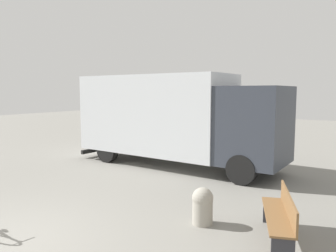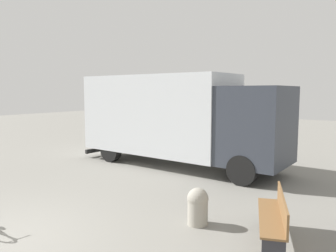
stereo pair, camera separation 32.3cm
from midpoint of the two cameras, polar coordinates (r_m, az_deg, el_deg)
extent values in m
cube|color=silver|center=(12.06, -2.85, 2.16)|extent=(5.67, 2.40, 2.78)
cube|color=#333842|center=(10.26, 14.00, 0.13)|extent=(1.90, 2.23, 2.36)
cube|color=black|center=(14.16, -12.08, -3.85)|extent=(0.14, 2.18, 0.16)
cylinder|color=black|center=(11.35, 15.60, -5.38)|extent=(0.87, 0.30, 0.87)
cylinder|color=black|center=(9.55, 11.73, -7.43)|extent=(0.87, 0.30, 0.87)
cylinder|color=black|center=(13.94, -5.43, -3.08)|extent=(0.87, 0.30, 0.87)
cylinder|color=black|center=(12.52, -11.23, -4.22)|extent=(0.87, 0.30, 0.87)
cube|color=brown|center=(6.16, 16.99, -14.63)|extent=(1.03, 1.88, 0.04)
cube|color=brown|center=(6.11, 18.79, -12.99)|extent=(0.69, 1.75, 0.41)
cube|color=#2D2D33|center=(7.07, 16.37, -14.08)|extent=(0.34, 0.17, 0.48)
cylinder|color=#9E998C|center=(6.75, 4.62, -14.55)|extent=(0.41, 0.41, 0.53)
sphere|color=#9E998C|center=(6.67, 4.64, -12.41)|extent=(0.43, 0.43, 0.43)
camera|label=1|loc=(0.16, -91.02, -0.11)|focal=35.00mm
camera|label=2|loc=(0.16, 88.98, 0.11)|focal=35.00mm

